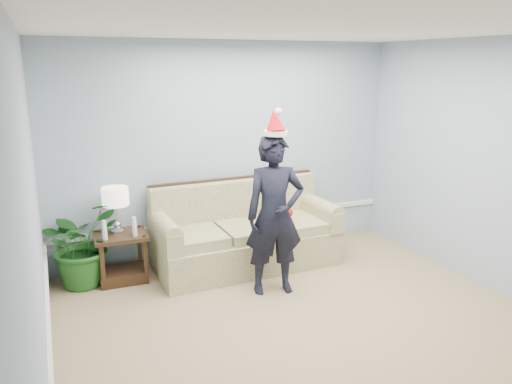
{
  "coord_description": "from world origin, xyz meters",
  "views": [
    {
      "loc": [
        -2.12,
        -3.35,
        2.42
      ],
      "look_at": [
        -0.03,
        1.55,
        1.04
      ],
      "focal_mm": 35.0,
      "sensor_mm": 36.0,
      "label": 1
    }
  ],
  "objects_px": {
    "sofa": "(244,236)",
    "table_lamp": "(115,198)",
    "teddy_bear": "(277,211)",
    "houseplant": "(81,243)",
    "man": "(275,215)",
    "side_table": "(122,262)"
  },
  "relations": [
    {
      "from": "sofa",
      "to": "side_table",
      "type": "xyz_separation_m",
      "value": [
        -1.47,
        0.1,
        -0.15
      ]
    },
    {
      "from": "teddy_bear",
      "to": "houseplant",
      "type": "bearing_deg",
      "value": -174.63
    },
    {
      "from": "teddy_bear",
      "to": "table_lamp",
      "type": "bearing_deg",
      "value": -176.26
    },
    {
      "from": "houseplant",
      "to": "side_table",
      "type": "bearing_deg",
      "value": -10.16
    },
    {
      "from": "sofa",
      "to": "houseplant",
      "type": "xyz_separation_m",
      "value": [
        -1.89,
        0.17,
        0.12
      ]
    },
    {
      "from": "side_table",
      "to": "houseplant",
      "type": "bearing_deg",
      "value": 169.84
    },
    {
      "from": "sofa",
      "to": "teddy_bear",
      "type": "height_order",
      "value": "sofa"
    },
    {
      "from": "sofa",
      "to": "table_lamp",
      "type": "height_order",
      "value": "table_lamp"
    },
    {
      "from": "man",
      "to": "houseplant",
      "type": "bearing_deg",
      "value": 163.44
    },
    {
      "from": "table_lamp",
      "to": "man",
      "type": "bearing_deg",
      "value": -33.12
    },
    {
      "from": "man",
      "to": "side_table",
      "type": "bearing_deg",
      "value": 159.25
    },
    {
      "from": "sofa",
      "to": "table_lamp",
      "type": "distance_m",
      "value": 1.61
    },
    {
      "from": "sofa",
      "to": "houseplant",
      "type": "height_order",
      "value": "sofa"
    },
    {
      "from": "table_lamp",
      "to": "houseplant",
      "type": "relative_size",
      "value": 0.54
    },
    {
      "from": "houseplant",
      "to": "table_lamp",
      "type": "bearing_deg",
      "value": -2.81
    },
    {
      "from": "table_lamp",
      "to": "teddy_bear",
      "type": "height_order",
      "value": "table_lamp"
    },
    {
      "from": "sofa",
      "to": "man",
      "type": "height_order",
      "value": "man"
    },
    {
      "from": "man",
      "to": "teddy_bear",
      "type": "distance_m",
      "value": 0.69
    },
    {
      "from": "man",
      "to": "table_lamp",
      "type": "bearing_deg",
      "value": 158.06
    },
    {
      "from": "table_lamp",
      "to": "man",
      "type": "relative_size",
      "value": 0.31
    },
    {
      "from": "sofa",
      "to": "table_lamp",
      "type": "bearing_deg",
      "value": 172.9
    },
    {
      "from": "man",
      "to": "sofa",
      "type": "bearing_deg",
      "value": 102.26
    }
  ]
}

